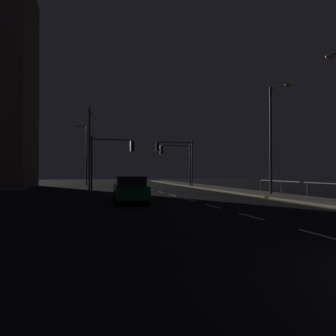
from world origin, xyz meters
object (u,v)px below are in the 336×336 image
object	(u,v)px
street_lamp_corner	(90,142)
street_lamp_far_end	(85,150)
traffic_light_near_right	(177,156)
traffic_light_mid_right	(176,153)
car	(130,189)
street_lamp_mid_block	(274,130)
traffic_light_far_center	(112,153)

from	to	relation	value
street_lamp_corner	street_lamp_far_end	distance (m)	9.13
street_lamp_corner	street_lamp_far_end	world-z (taller)	street_lamp_corner
traffic_light_near_right	traffic_light_mid_right	size ratio (longest dim) A/B	0.93
traffic_light_near_right	street_lamp_corner	size ratio (longest dim) A/B	0.62
traffic_light_mid_right	street_lamp_far_end	bearing A→B (deg)	151.96
car	street_lamp_far_end	world-z (taller)	street_lamp_far_end
traffic_light_near_right	street_lamp_corner	distance (m)	11.03
traffic_light_mid_right	street_lamp_corner	xyz separation A→B (m)	(-9.98, -3.58, 0.82)
street_lamp_corner	traffic_light_near_right	bearing A→B (deg)	21.87
traffic_light_mid_right	street_lamp_corner	bearing A→B (deg)	-160.26
street_lamp_mid_block	traffic_light_mid_right	bearing A→B (deg)	102.95
car	traffic_light_far_center	size ratio (longest dim) A/B	0.92
traffic_light_far_center	street_lamp_far_end	xyz separation A→B (m)	(-2.20, 13.70, 1.14)
car	street_lamp_far_end	bearing A→B (deg)	96.23
car	street_lamp_corner	xyz separation A→B (m)	(-2.10, 13.88, 3.96)
traffic_light_mid_right	street_lamp_corner	world-z (taller)	street_lamp_corner
car	traffic_light_far_center	xyz separation A→B (m)	(-0.31, 9.29, 2.61)
car	traffic_light_mid_right	xyz separation A→B (m)	(7.88, 17.46, 3.14)
car	street_lamp_mid_block	world-z (taller)	street_lamp_mid_block
traffic_light_mid_right	street_lamp_far_end	xyz separation A→B (m)	(-10.39, 5.54, 0.61)
traffic_light_far_center	traffic_light_mid_right	world-z (taller)	traffic_light_mid_right
traffic_light_near_right	street_lamp_corner	bearing A→B (deg)	-158.13
traffic_light_far_center	street_lamp_far_end	world-z (taller)	street_lamp_far_end
traffic_light_near_right	street_lamp_far_end	size ratio (longest dim) A/B	0.66
car	street_lamp_mid_block	size ratio (longest dim) A/B	0.55
traffic_light_far_center	street_lamp_corner	world-z (taller)	street_lamp_corner
street_lamp_mid_block	street_lamp_corner	distance (m)	17.46
street_lamp_corner	street_lamp_far_end	xyz separation A→B (m)	(-0.41, 9.12, -0.20)
traffic_light_near_right	street_lamp_mid_block	bearing A→B (deg)	-78.20
street_lamp_mid_block	traffic_light_far_center	bearing A→B (deg)	150.24
traffic_light_far_center	traffic_light_near_right	bearing A→B (deg)	45.93
traffic_light_far_center	street_lamp_mid_block	bearing A→B (deg)	-29.76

